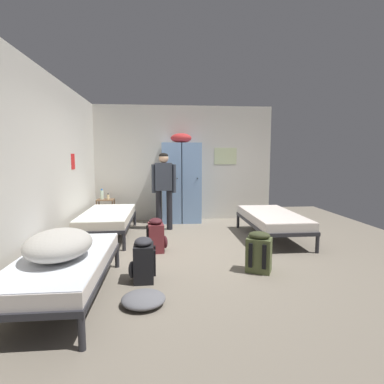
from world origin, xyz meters
TOP-DOWN VIEW (x-y plane):
  - ground_plane at (0.00, 0.00)m, footprint 8.29×8.29m
  - room_backdrop at (-1.16, 1.19)m, footprint 4.32×5.24m
  - locker_bank at (-0.06, 2.31)m, footprint 0.90×0.55m
  - shelf_unit at (-1.80, 2.24)m, footprint 0.38×0.30m
  - bed_right at (1.55, 0.68)m, footprint 0.90×1.90m
  - bed_left_front at (-1.55, -1.50)m, footprint 0.90×1.90m
  - bed_left_rear at (-1.55, 1.09)m, footprint 0.90×1.90m
  - bedding_heap at (-1.56, -1.60)m, footprint 0.66×0.83m
  - person_traveler at (-0.47, 1.58)m, footprint 0.51×0.22m
  - water_bottle at (-1.88, 2.26)m, footprint 0.07×0.07m
  - lotion_bottle at (-1.73, 2.20)m, footprint 0.06×0.06m
  - backpack_olive at (0.80, -0.91)m, footprint 0.39×0.41m
  - backpack_black at (-0.74, -1.08)m, footprint 0.34×0.33m
  - backpack_maroon at (-0.60, 0.09)m, footprint 0.36×0.35m
  - clothes_pile_grey at (-0.69, -1.71)m, footprint 0.46×0.45m

SIDE VIEW (x-z plane):
  - ground_plane at x=0.00m, z-range 0.00..0.00m
  - clothes_pile_grey at x=-0.69m, z-range 0.00..0.12m
  - backpack_olive at x=0.80m, z-range -0.02..0.53m
  - backpack_black at x=-0.74m, z-range -0.02..0.53m
  - backpack_maroon at x=-0.60m, z-range -0.02..0.53m
  - shelf_unit at x=-1.80m, z-range 0.06..0.63m
  - bed_right at x=1.55m, z-range 0.14..0.63m
  - bed_left_front at x=-1.55m, z-range 0.14..0.63m
  - bed_left_rear at x=-1.55m, z-range 0.14..0.63m
  - lotion_bottle at x=-1.73m, z-range 0.56..0.71m
  - bedding_heap at x=-1.56m, z-range 0.49..0.79m
  - water_bottle at x=-1.88m, z-range 0.56..0.80m
  - locker_bank at x=-0.06m, z-range -0.07..2.00m
  - person_traveler at x=-0.47m, z-range 0.17..1.78m
  - room_backdrop at x=-1.16m, z-range 0.00..2.74m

